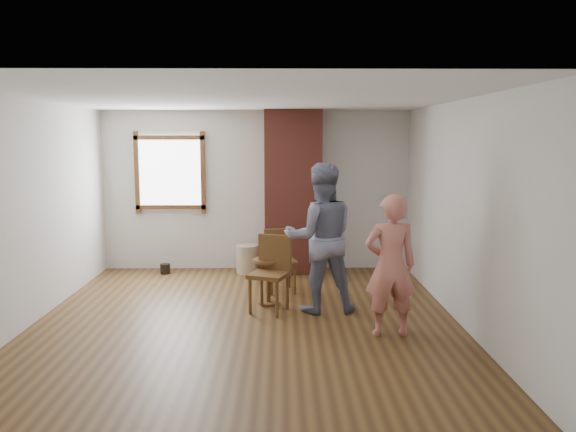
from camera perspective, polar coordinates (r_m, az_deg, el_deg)
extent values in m
plane|color=brown|center=(6.81, -4.19, -10.58)|extent=(5.50, 5.50, 0.00)
cube|color=silver|center=(9.24, -3.25, 2.58)|extent=(5.00, 0.04, 2.60)
cube|color=silver|center=(7.12, -24.82, 0.27)|extent=(0.04, 5.50, 2.60)
cube|color=silver|center=(6.83, 17.13, 0.35)|extent=(0.04, 5.50, 2.60)
cube|color=white|center=(6.47, -4.43, 11.82)|extent=(5.00, 5.50, 0.04)
cube|color=brown|center=(9.35, -11.90, 4.33)|extent=(1.14, 0.06, 1.34)
cube|color=white|center=(9.37, -11.88, 4.34)|extent=(1.00, 0.02, 1.20)
cube|color=#964135|center=(8.99, 0.51, 2.44)|extent=(0.90, 0.50, 2.60)
cylinder|color=tan|center=(9.07, -4.15, -4.38)|extent=(0.43, 0.43, 0.46)
cylinder|color=black|center=(9.25, -12.37, -5.25)|extent=(0.17, 0.17, 0.16)
cube|color=brown|center=(7.02, -1.95, -5.98)|extent=(0.57, 0.57, 0.05)
cylinder|color=brown|center=(6.99, -3.88, -8.06)|extent=(0.04, 0.04, 0.47)
cylinder|color=brown|center=(6.85, -1.13, -8.37)|extent=(0.04, 0.04, 0.47)
cylinder|color=brown|center=(7.30, -2.70, -7.34)|extent=(0.04, 0.04, 0.47)
cylinder|color=brown|center=(7.17, -0.06, -7.62)|extent=(0.04, 0.04, 0.47)
cube|color=brown|center=(7.14, -1.34, -3.78)|extent=(0.43, 0.20, 0.47)
cube|color=brown|center=(7.92, -0.75, -4.63)|extent=(0.48, 0.48, 0.05)
cylinder|color=brown|center=(7.79, -1.68, -6.51)|extent=(0.04, 0.04, 0.44)
cylinder|color=brown|center=(7.85, 0.70, -6.38)|extent=(0.04, 0.04, 0.44)
cylinder|color=brown|center=(8.10, -2.14, -5.94)|extent=(0.04, 0.04, 0.44)
cylinder|color=brown|center=(8.17, 0.15, -5.82)|extent=(0.04, 0.04, 0.44)
cube|color=brown|center=(8.06, -1.03, -2.84)|extent=(0.41, 0.12, 0.44)
cylinder|color=brown|center=(7.31, -2.01, -4.54)|extent=(0.40, 0.40, 0.04)
cylinder|color=brown|center=(7.38, -1.99, -6.74)|extent=(0.06, 0.06, 0.54)
cylinder|color=brown|center=(7.46, -1.98, -8.78)|extent=(0.28, 0.28, 0.03)
cylinder|color=white|center=(7.31, -2.01, -4.36)|extent=(0.18, 0.18, 0.01)
cube|color=silver|center=(7.30, -1.93, -4.10)|extent=(0.08, 0.07, 0.06)
imported|color=black|center=(6.97, 3.34, -2.24)|extent=(0.97, 0.79, 1.86)
imported|color=#D5786A|center=(6.23, 10.37, -4.96)|extent=(0.59, 0.41, 1.57)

